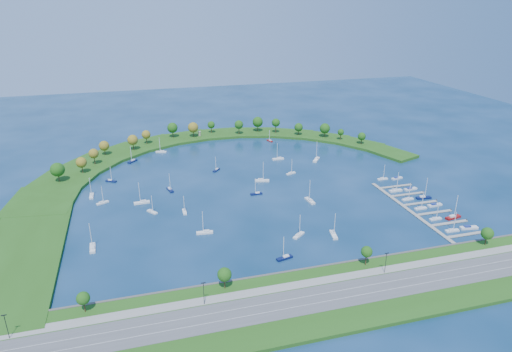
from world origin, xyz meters
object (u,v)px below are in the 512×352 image
object	(u,v)px
docked_boat_11	(397,178)
docked_boat_5	(435,205)
moored_boat_12	(142,202)
docked_boat_6	(408,199)
moored_boat_8	(270,140)
moored_boat_6	(102,202)
moored_boat_20	(132,161)
moored_boat_5	(310,200)
moored_boat_14	(92,195)
moored_boat_7	(161,151)
moored_boat_16	(334,234)
moored_boat_2	(316,159)
docked_boat_1	(469,228)
docked_boat_4	(421,208)
docked_boat_3	(453,217)
docked_boat_0	(452,230)
moored_boat_10	(184,211)
moored_boat_4	(256,193)
docked_boat_7	(424,197)
moored_boat_11	(299,235)
moored_boat_13	(205,232)
moored_boat_0	(285,257)
moored_boat_21	(262,180)
moored_boat_15	(152,211)
harbor_tower	(200,134)
moored_boat_3	(291,173)
moored_boat_18	(93,247)
moored_boat_9	(278,158)
moored_boat_17	(111,180)
dock_system	(420,209)
moored_boat_1	(216,170)
docked_boat_2	(435,218)
moored_boat_19	(170,189)

from	to	relation	value
docked_boat_11	docked_boat_5	bearing A→B (deg)	-101.61
moored_boat_12	docked_boat_6	bearing A→B (deg)	162.28
moored_boat_8	moored_boat_12	xyz separation A→B (m)	(-110.12, -97.28, 0.11)
moored_boat_6	moored_boat_20	world-z (taller)	moored_boat_20
moored_boat_5	moored_boat_14	distance (m)	133.76
moored_boat_7	moored_boat_16	world-z (taller)	moored_boat_16
moored_boat_2	moored_boat_16	xyz separation A→B (m)	(-36.35, -108.76, -0.07)
docked_boat_1	docked_boat_4	size ratio (longest dim) A/B	0.89
docked_boat_3	docked_boat_0	bearing A→B (deg)	-139.35
docked_boat_0	moored_boat_10	bearing A→B (deg)	158.49
moored_boat_4	docked_boat_7	bearing A→B (deg)	160.84
moored_boat_11	moored_boat_13	xyz separation A→B (m)	(-45.97, 16.11, 0.02)
moored_boat_0	moored_boat_21	xyz separation A→B (m)	(16.59, 94.17, 0.06)
moored_boat_4	moored_boat_21	bearing A→B (deg)	-115.52
moored_boat_15	moored_boat_12	bearing A→B (deg)	163.34
harbor_tower	moored_boat_3	xyz separation A→B (m)	(47.37, -102.10, -3.18)
docked_boat_5	docked_boat_3	bearing A→B (deg)	-93.37
moored_boat_8	docked_boat_6	distance (m)	143.14
moored_boat_5	moored_boat_12	size ratio (longest dim) A/B	1.02
moored_boat_14	moored_boat_18	world-z (taller)	moored_boat_18
moored_boat_9	moored_boat_13	size ratio (longest dim) A/B	1.03
moored_boat_4	moored_boat_12	xyz separation A→B (m)	(-69.18, 5.92, 0.08)
moored_boat_20	docked_boat_5	xyz separation A→B (m)	(169.21, -126.26, -0.24)
moored_boat_4	moored_boat_17	bearing A→B (deg)	-27.86
moored_boat_10	moored_boat_17	size ratio (longest dim) A/B	0.97
docked_boat_6	moored_boat_8	bearing A→B (deg)	104.12
dock_system	moored_boat_8	bearing A→B (deg)	106.74
docked_boat_0	docked_boat_3	xyz separation A→B (m)	(10.46, 12.70, 0.09)
dock_system	docked_boat_4	world-z (taller)	docked_boat_4
harbor_tower	moored_boat_1	bearing A→B (deg)	-90.85
moored_boat_9	moored_boat_20	distance (m)	108.84
moored_boat_4	docked_boat_1	distance (m)	121.06
moored_boat_6	docked_boat_6	size ratio (longest dim) A/B	0.99
docked_boat_2	moored_boat_7	bearing A→B (deg)	128.89
docked_boat_7	docked_boat_0	bearing A→B (deg)	-98.91
moored_boat_0	docked_boat_11	distance (m)	128.78
moored_boat_6	moored_boat_7	xyz separation A→B (m)	(41.45, 86.09, 0.04)
docked_boat_6	moored_boat_10	bearing A→B (deg)	167.35
moored_boat_3	moored_boat_18	distance (m)	144.10
harbor_tower	docked_boat_6	world-z (taller)	docked_boat_6
harbor_tower	dock_system	world-z (taller)	harbor_tower
moored_boat_19	moored_boat_21	distance (m)	60.49
moored_boat_6	moored_boat_17	xyz separation A→B (m)	(4.30, 34.12, -0.00)
moored_boat_2	moored_boat_0	bearing A→B (deg)	8.78
docked_boat_2	docked_boat_4	distance (m)	13.73
moored_boat_20	moored_boat_15	bearing A→B (deg)	48.09
moored_boat_4	docked_boat_11	bearing A→B (deg)	179.39
moored_boat_9	moored_boat_21	size ratio (longest dim) A/B	0.93
dock_system	docked_boat_2	bearing A→B (deg)	-88.99
docked_boat_0	moored_boat_16	bearing A→B (deg)	171.39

